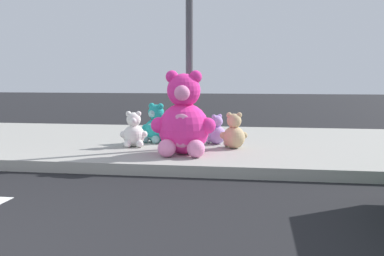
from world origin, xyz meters
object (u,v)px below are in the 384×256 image
object	(u,v)px
sign_pole	(189,36)
plush_brown	(187,129)
plush_tan	(234,134)
plush_pink_large	(184,121)
plush_teal	(156,127)
plush_white	(134,132)
plush_lavender	(216,132)

from	to	relation	value
sign_pole	plush_brown	world-z (taller)	sign_pole
plush_tan	plush_pink_large	bearing A→B (deg)	-136.38
plush_teal	plush_brown	world-z (taller)	plush_teal
plush_teal	plush_tan	xyz separation A→B (m)	(1.33, -0.43, -0.04)
sign_pole	plush_teal	world-z (taller)	sign_pole
sign_pole	plush_brown	xyz separation A→B (m)	(-0.14, 0.63, -1.48)
plush_white	plush_brown	distance (m)	0.98
plush_teal	plush_pink_large	bearing A→B (deg)	-58.37
plush_teal	plush_lavender	size ratio (longest dim) A/B	1.34
plush_pink_large	plush_lavender	distance (m)	1.13
sign_pole	plush_white	distance (m)	1.72
plush_pink_large	plush_white	xyz separation A→B (m)	(-0.89, 0.57, -0.25)
plush_lavender	plush_teal	bearing A→B (deg)	178.12
plush_teal	plush_white	distance (m)	0.56
plush_tan	plush_teal	bearing A→B (deg)	162.09
sign_pole	plush_lavender	distance (m)	1.61
plush_tan	sign_pole	bearing A→B (deg)	-175.33
plush_lavender	plush_brown	xyz separation A→B (m)	(-0.51, 0.18, 0.03)
plush_white	plush_lavender	distance (m)	1.34
plush_brown	plush_lavender	bearing A→B (deg)	-19.25
plush_tan	plush_brown	distance (m)	1.00
plush_pink_large	plush_teal	xyz separation A→B (m)	(-0.66, 1.07, -0.21)
plush_pink_large	plush_tan	size ratio (longest dim) A/B	2.13
plush_tan	plush_brown	xyz separation A→B (m)	(-0.82, 0.57, -0.00)
plush_lavender	plush_white	bearing A→B (deg)	-159.40
plush_lavender	plush_brown	world-z (taller)	plush_brown
plush_pink_large	plush_white	distance (m)	1.08
sign_pole	plush_teal	distance (m)	1.65
sign_pole	plush_white	world-z (taller)	sign_pole
plush_tan	plush_white	xyz separation A→B (m)	(-1.56, -0.07, 0.00)
plush_tan	plush_white	world-z (taller)	plush_white
plush_teal	plush_tan	distance (m)	1.40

